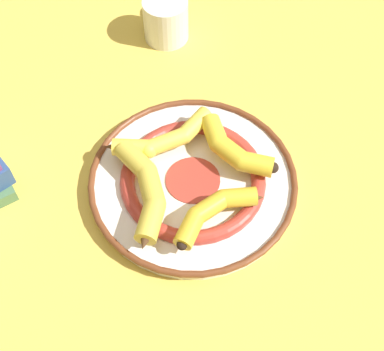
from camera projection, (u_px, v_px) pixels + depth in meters
ground_plane at (183, 182)px, 0.97m from camera, size 2.80×2.80×0.00m
decorative_bowl at (192, 182)px, 0.94m from camera, size 0.37×0.37×0.04m
banana_a at (163, 139)px, 0.95m from camera, size 0.17×0.14×0.03m
banana_b at (232, 148)px, 0.94m from camera, size 0.09×0.17×0.04m
banana_c at (214, 210)px, 0.87m from camera, size 0.16×0.11×0.03m
banana_d at (146, 191)px, 0.89m from camera, size 0.17×0.16×0.04m
coffee_mug at (166, 18)px, 1.14m from camera, size 0.14×0.10×0.09m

